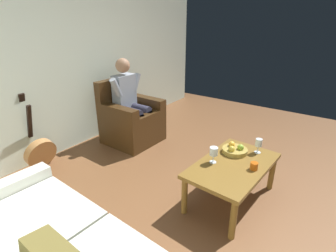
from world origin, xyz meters
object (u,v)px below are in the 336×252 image
person_seated (130,99)px  fruit_bowl (235,150)px  wine_glass_near (259,143)px  armchair (131,120)px  guitar (40,151)px  wine_glass_far (214,152)px  candle_jar (254,166)px  coffee_table (233,169)px

person_seated → fruit_bowl: size_ratio=4.67×
wine_glass_near → armchair: bearing=-93.1°
armchair → person_seated: person_seated is taller
person_seated → guitar: size_ratio=1.31×
armchair → wine_glass_far: 1.78m
candle_jar → person_seated: bearing=-103.0°
coffee_table → wine_glass_far: (0.09, -0.18, 0.18)m
wine_glass_far → candle_jar: size_ratio=2.26×
armchair → wine_glass_far: size_ratio=5.65×
coffee_table → wine_glass_near: 0.43m
armchair → guitar: (1.26, -0.41, -0.11)m
armchair → wine_glass_near: armchair is taller
person_seated → coffee_table: 1.92m
wine_glass_near → candle_jar: size_ratio=2.18×
wine_glass_far → person_seated: bearing=-109.2°
person_seated → wine_glass_near: size_ratio=7.78×
person_seated → armchair: bearing=-90.0°
wine_glass_far → fruit_bowl: size_ratio=0.62×
person_seated → wine_glass_far: size_ratio=7.49×
fruit_bowl → coffee_table: bearing=19.7°
coffee_table → fruit_bowl: size_ratio=4.01×
person_seated → wine_glass_far: 1.76m
person_seated → wine_glass_far: bearing=72.4°
wine_glass_near → wine_glass_far: 0.56m
coffee_table → wine_glass_near: (-0.38, 0.12, 0.17)m
guitar → armchair: bearing=161.9°
person_seated → candle_jar: bearing=78.7°
armchair → wine_glass_far: bearing=72.6°
coffee_table → candle_jar: (-0.01, 0.20, 0.10)m
person_seated → guitar: person_seated is taller
armchair → candle_jar: (0.47, 2.05, 0.14)m
armchair → wine_glass_near: 1.99m
wine_glass_near → person_seated: bearing=-93.2°
candle_jar → guitar: bearing=-72.2°
guitar → fruit_bowl: size_ratio=3.55×
guitar → wine_glass_near: bearing=115.8°
wine_glass_far → fruit_bowl: 0.35m
armchair → coffee_table: size_ratio=0.88×
person_seated → coffee_table: size_ratio=1.17×
wine_glass_far → wine_glass_near: bearing=147.2°
fruit_bowl → candle_jar: fruit_bowl is taller
coffee_table → wine_glass_far: wine_glass_far is taller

